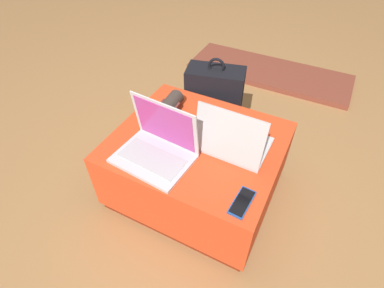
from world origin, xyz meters
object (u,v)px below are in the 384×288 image
Objects in this scene: laptop_near at (157,147)px; cell_phone at (242,202)px; laptop_far at (233,141)px; wrist_brace at (169,106)px; backpack at (214,104)px.

laptop_near is 2.33× the size of cell_phone.
laptop_far is 2.09× the size of cell_phone.
cell_phone is (0.15, -0.27, -0.05)m from laptop_far.
wrist_brace is at bearing -14.28° from laptop_far.
laptop_near is at bearing 174.01° from cell_phone.
cell_phone is at bearing -34.13° from wrist_brace.
laptop_near is at bearing 76.86° from backpack.
laptop_near is at bearing 34.36° from laptop_far.
wrist_brace is at bearing 115.76° from laptop_near.
laptop_near is at bearing -69.02° from wrist_brace.
laptop_far reaches higher than wrist_brace.
cell_phone is 0.69m from wrist_brace.
laptop_near reaches higher than backpack.
laptop_far reaches higher than cell_phone.
backpack is at bearing 73.65° from wrist_brace.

